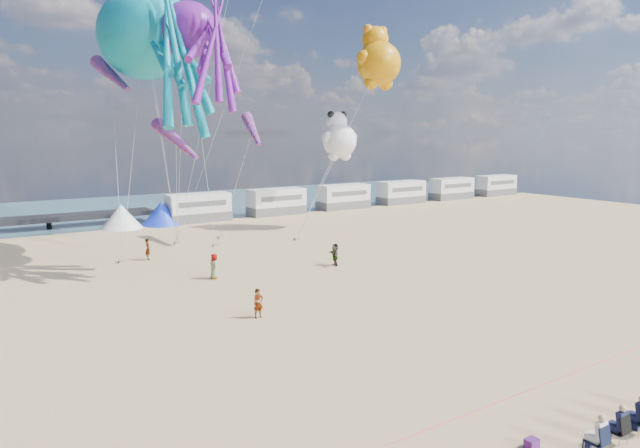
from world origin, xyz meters
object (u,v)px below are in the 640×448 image
Objects in this scene: spectator_row at (637,414)px; sandbag_e at (177,243)px; motorhome_5 at (496,185)px; motorhome_4 at (451,189)px; tent_white at (121,216)px; windsock_left at (111,75)px; cooler_purple at (532,444)px; windsock_mid at (253,130)px; sandbag_c at (297,239)px; kite_octopus_purple at (187,30)px; sandbag_b at (216,245)px; sandbag_a at (122,261)px; sandbag_d at (220,237)px; motorhome_3 at (401,192)px; motorhome_0 at (198,208)px; standing_person at (258,303)px; windsock_right at (176,140)px; beachgoer_5 at (148,249)px; kite_panda at (340,141)px; kite_teddy_orange at (379,64)px; motorhome_2 at (343,197)px; motorhome_1 at (277,202)px; cooler_navy at (636,424)px; beachgoer_0 at (214,266)px; beachgoer_4 at (335,255)px; tent_blue at (161,213)px.

spectator_row is 12.20× the size of sandbag_e.
sandbag_e is (-53.73, -10.87, -1.39)m from motorhome_5.
motorhome_4 is 46.00m from tent_white.
spectator_row is 0.81× the size of windsock_left.
windsock_mid reaches higher than cooler_purple.
sandbag_c is at bearing -17.08° from windsock_left.
sandbag_b is at bearing 70.26° from kite_octopus_purple.
sandbag_b is (8.06, 1.81, 0.00)m from sandbag_a.
motorhome_3 is at bearing 18.75° from sandbag_d.
standing_person is at bearing -106.56° from motorhome_0.
windsock_right is (-13.08, -6.99, 8.76)m from sandbag_c.
beachgoer_5 is (-0.60, 16.50, 0.04)m from standing_person.
windsock_mid is (-47.63, -13.24, 8.06)m from motorhome_5.
kite_teddy_orange reaches higher than kite_panda.
sandbag_b is at bearing -165.17° from motorhome_5.
motorhome_2 is 1.65× the size of tent_white.
sandbag_c is (8.11, 33.78, -0.54)m from spectator_row.
motorhome_1 is 38.00m from motorhome_5.
motorhome_5 reaches higher than tent_white.
sandbag_b is at bearing -119.90° from sandbag_d.
motorhome_3 is at bearing 180.00° from motorhome_5.
spectator_row is at bearing -124.47° from motorhome_3.
motorhome_4 reaches higher than spectator_row.
motorhome_3 is 42.87m from kite_octopus_purple.
standing_person is at bearing 94.17° from cooler_purple.
motorhome_2 is at bearing 0.00° from motorhome_0.
kite_panda is (18.53, 35.91, 8.42)m from cooler_purple.
cooler_navy is 0.24× the size of beachgoer_5.
beachgoer_5 is at bearing -164.86° from motorhome_5.
beachgoer_0 is at bearing 76.37° from standing_person.
cooler_navy is at bearing -87.55° from sandbag_e.
sandbag_c is 19.61m from kite_octopus_purple.
motorhome_0 is 13.20× the size of sandbag_b.
motorhome_4 is 57.37m from standing_person.
beachgoer_4 is 0.36× the size of windsock_right.
cooler_purple is at bearing -93.42° from sandbag_e.
motorhome_2 is at bearing 180.00° from motorhome_4.
sandbag_b is 23.34m from kite_teddy_orange.
motorhome_2 is 0.66× the size of kite_octopus_purple.
cooler_purple is at bearing -99.69° from sandbag_d.
standing_person reaches higher than sandbag_c.
tent_white is 8.00× the size of sandbag_d.
beachgoer_5 is 22.06m from kite_panda.
sandbag_c is (2.79, 9.80, -0.68)m from beachgoer_4.
motorhome_5 is 61.49m from sandbag_a.
motorhome_1 is 1.65× the size of tent_blue.
spectator_row is 33.54m from beachgoer_5.
tent_white reaches higher than sandbag_e.
beachgoer_0 is at bearing -143.24° from sandbag_c.
cooler_navy is 33.46m from beachgoer_5.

